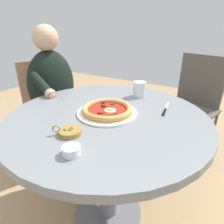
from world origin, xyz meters
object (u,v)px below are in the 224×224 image
at_px(diner_person, 55,108).
at_px(olive_pan, 70,132).
at_px(cafe_chair_diner, 48,101).
at_px(cafe_chair_spare_near, 192,99).
at_px(dining_table, 108,136).
at_px(pizza_on_plate, 107,110).
at_px(steak_knife, 165,110).
at_px(ramekin_capers, 71,150).
at_px(water_glass, 139,90).

bearing_deg(diner_person, olive_pan, 141.51).
xyz_separation_m(cafe_chair_diner, cafe_chair_spare_near, (-1.10, -0.65, 0.01)).
bearing_deg(cafe_chair_diner, dining_table, 158.17).
bearing_deg(dining_table, cafe_chair_diner, -21.83).
xyz_separation_m(dining_table, pizza_on_plate, (0.01, -0.01, 0.15)).
xyz_separation_m(steak_knife, olive_pan, (0.28, 0.44, 0.01)).
distance_m(steak_knife, cafe_chair_spare_near, 0.80).
xyz_separation_m(dining_table, cafe_chair_diner, (0.82, -0.33, -0.07)).
bearing_deg(steak_knife, olive_pan, 57.92).
xyz_separation_m(dining_table, ramekin_capers, (-0.06, 0.35, 0.15)).
relative_size(water_glass, diner_person, 0.08).
bearing_deg(water_glass, dining_table, 84.81).
bearing_deg(olive_pan, diner_person, -38.49).
bearing_deg(dining_table, ramekin_capers, 100.45).
distance_m(cafe_chair_diner, cafe_chair_spare_near, 1.27).
relative_size(pizza_on_plate, water_glass, 3.28).
xyz_separation_m(pizza_on_plate, diner_person, (0.68, -0.26, -0.23)).
xyz_separation_m(pizza_on_plate, steak_knife, (-0.25, -0.19, -0.01)).
height_order(steak_knife, olive_pan, olive_pan).
bearing_deg(ramekin_capers, steak_knife, -107.93).
bearing_deg(dining_table, cafe_chair_spare_near, -105.87).
distance_m(diner_person, cafe_chair_spare_near, 1.19).
relative_size(dining_table, pizza_on_plate, 3.30).
bearing_deg(diner_person, ramekin_capers, 140.39).
relative_size(water_glass, cafe_chair_spare_near, 0.11).
bearing_deg(pizza_on_plate, steak_knife, -143.35).
bearing_deg(dining_table, pizza_on_plate, -58.00).
bearing_deg(cafe_chair_diner, olive_pan, 143.83).
relative_size(dining_table, cafe_chair_diner, 1.20).
height_order(ramekin_capers, cafe_chair_spare_near, cafe_chair_spare_near).
relative_size(diner_person, cafe_chair_spare_near, 1.26).
relative_size(steak_knife, diner_person, 0.18).
height_order(water_glass, ramekin_capers, water_glass).
relative_size(pizza_on_plate, steak_knife, 1.55).
bearing_deg(diner_person, steak_knife, 175.58).
xyz_separation_m(pizza_on_plate, cafe_chair_diner, (0.81, -0.31, -0.21)).
bearing_deg(cafe_chair_spare_near, olive_pan, 75.54).
distance_m(ramekin_capers, cafe_chair_diner, 1.13).
xyz_separation_m(ramekin_capers, olive_pan, (0.10, -0.10, -0.01)).
height_order(dining_table, steak_knife, steak_knife).
height_order(pizza_on_plate, water_glass, water_glass).
relative_size(pizza_on_plate, diner_person, 0.27).
bearing_deg(olive_pan, steak_knife, -122.08).
distance_m(ramekin_capers, olive_pan, 0.15).
relative_size(water_glass, steak_knife, 0.47).
xyz_separation_m(water_glass, cafe_chair_spare_near, (-0.25, -0.64, -0.22)).
bearing_deg(ramekin_capers, cafe_chair_spare_near, -99.15).
relative_size(dining_table, water_glass, 10.81).
height_order(dining_table, cafe_chair_diner, cafe_chair_diner).
bearing_deg(pizza_on_plate, water_glass, -97.01).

